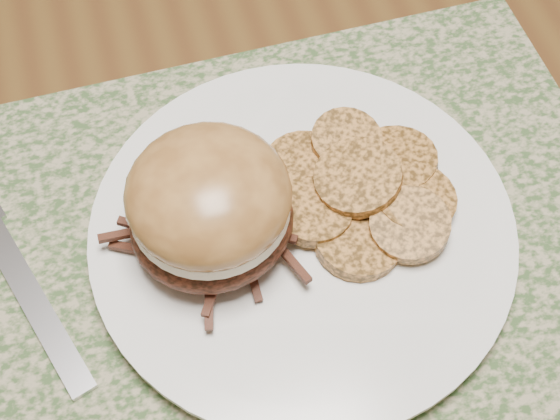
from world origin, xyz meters
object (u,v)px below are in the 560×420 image
object	(u,v)px
dinner_plate	(302,232)
pork_sandwich	(210,206)
dining_table	(505,131)
fork	(15,269)

from	to	relation	value
dinner_plate	pork_sandwich	distance (m)	0.07
dining_table	fork	distance (m)	0.41
dinner_plate	pork_sandwich	xyz separation A→B (m)	(-0.06, 0.01, 0.05)
pork_sandwich	fork	world-z (taller)	pork_sandwich
dining_table	pork_sandwich	bearing A→B (deg)	-162.04
dinner_plate	fork	size ratio (longest dim) A/B	1.35
dinner_plate	dining_table	bearing A→B (deg)	24.09
pork_sandwich	dining_table	bearing A→B (deg)	-1.16
pork_sandwich	dinner_plate	bearing A→B (deg)	-27.09
dining_table	dinner_plate	size ratio (longest dim) A/B	5.77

